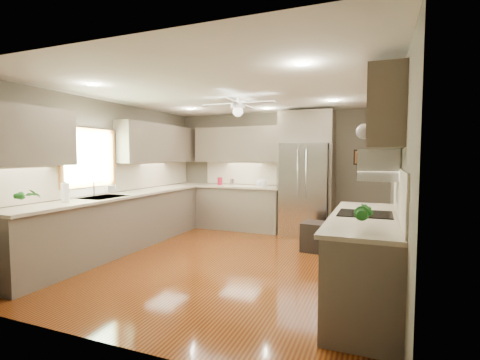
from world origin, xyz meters
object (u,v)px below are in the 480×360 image
Objects in this scene: soap_bottle at (111,188)px; potted_plant_left at (28,195)px; stool at (316,237)px; canister_a at (220,181)px; refrigerator at (306,176)px; canister_b at (232,182)px; paper_towel at (65,192)px; bowl at (261,185)px; microwave at (378,165)px; potted_plant_right at (364,213)px.

potted_plant_left is at bearing -85.82° from soap_bottle.
soap_bottle is at bearing -158.77° from stool.
refrigerator is (1.90, -0.04, 0.17)m from canister_a.
soap_bottle is at bearing -115.32° from canister_b.
bowl is at bearing 62.68° from paper_towel.
bowl is at bearing -0.66° from canister_a.
microwave is 4.07m from paper_towel.
paper_towel is at bearing 90.90° from potted_plant_left.
bowl is at bearing -4.99° from canister_b.
potted_plant_left is 1.19× the size of paper_towel.
potted_plant_right reaches higher than paper_towel.
microwave is (4.10, -0.36, 0.44)m from soap_bottle.
microwave is at bearing -50.40° from bowl.
soap_bottle is 3.00m from bowl.
canister_a is 0.28m from canister_b.
microwave is at bearing 84.23° from potted_plant_right.
refrigerator is 9.10× the size of paper_towel.
canister_a is at bearing 78.98° from potted_plant_left.
stool is at bearing 119.97° from microwave.
refrigerator is at bearing 116.09° from microwave.
potted_plant_right is 1.25× the size of bowl.
paper_towel is at bearing -102.92° from canister_a.
paper_towel is at bearing -117.32° from bowl.
potted_plant_left is 4.28m from bowl.
bowl is at bearing 178.38° from refrigerator.
canister_b is 0.69m from bowl.
stool is 3.89m from paper_towel.
refrigerator is (-1.22, 3.71, 0.10)m from potted_plant_right.
potted_plant_right reaches higher than stool.
potted_plant_right is at bearing -59.99° from bowl.
paper_towel reaches higher than canister_a.
refrigerator reaches higher than stool.
bowl is (0.69, -0.06, -0.04)m from canister_b.
refrigerator is 1.51m from stool.
refrigerator is at bearing 51.29° from paper_towel.
paper_towel is (-3.08, -2.23, 0.84)m from stool.
potted_plant_left reaches higher than soap_bottle.
stool is at bearing -30.48° from canister_b.
bowl is 3.59m from microwave.
potted_plant_left is 1.08× the size of potted_plant_right.
canister_b reaches higher than stool.
canister_b is at bearing 73.00° from paper_towel.
microwave is (2.95, -2.79, 0.47)m from canister_b.
canister_a is at bearing 153.55° from stool.
paper_towel is at bearing -128.71° from refrigerator.
paper_towel is (0.10, -0.99, 0.04)m from soap_bottle.
microwave is (0.10, 1.01, 0.39)m from potted_plant_right.
soap_bottle is at bearing -127.83° from bowl.
potted_plant_right is (3.89, 0.17, -0.01)m from potted_plant_left.
bowl is at bearing 52.17° from soap_bottle.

